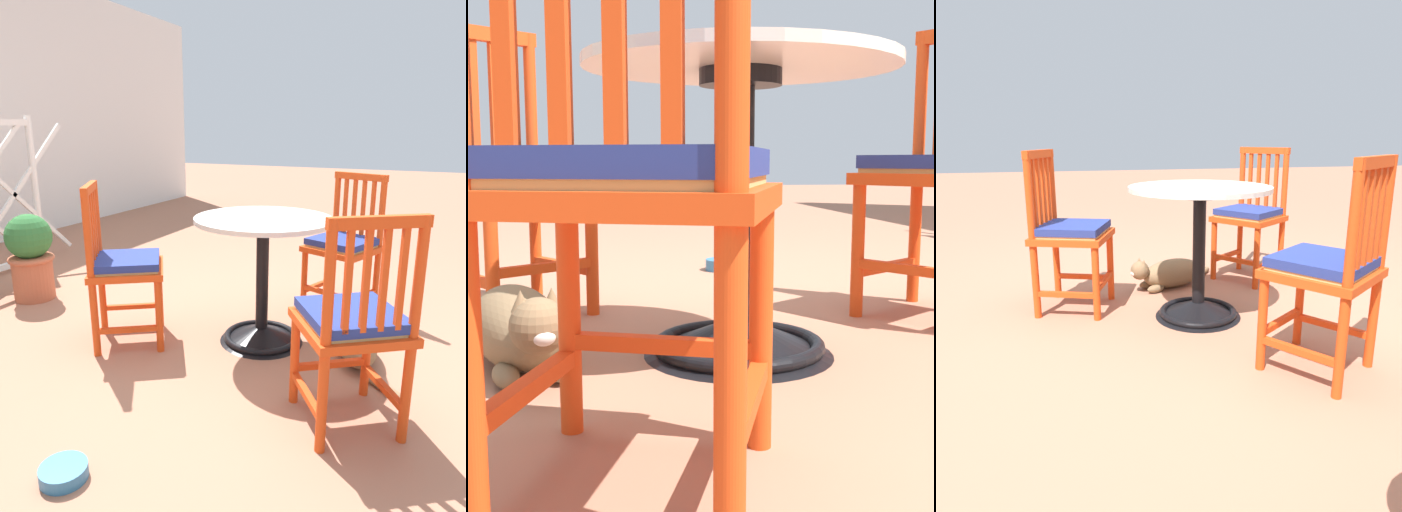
% 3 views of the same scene
% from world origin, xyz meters
% --- Properties ---
extents(ground_plane, '(24.00, 24.00, 0.00)m').
position_xyz_m(ground_plane, '(0.00, 0.00, 0.00)').
color(ground_plane, '#A36B51').
extents(cafe_table, '(0.76, 0.76, 0.73)m').
position_xyz_m(cafe_table, '(0.10, -0.03, 0.28)').
color(cafe_table, black).
rests_on(cafe_table, ground_plane).
extents(orange_chair_by_planter, '(0.51, 0.51, 0.91)m').
position_xyz_m(orange_chair_by_planter, '(0.78, -0.34, 0.45)').
color(orange_chair_by_planter, '#D64214').
rests_on(orange_chair_by_planter, ground_plane).
extents(orange_chair_facing_out, '(0.55, 0.55, 0.91)m').
position_xyz_m(orange_chair_facing_out, '(-0.23, 0.68, 0.45)').
color(orange_chair_facing_out, '#D64214').
rests_on(orange_chair_facing_out, ground_plane).
extents(orange_chair_at_corner, '(0.56, 0.56, 0.91)m').
position_xyz_m(orange_chair_at_corner, '(-0.47, -0.65, 0.45)').
color(orange_chair_at_corner, '#D64214').
rests_on(orange_chair_at_corner, ground_plane).
extents(tabby_cat, '(0.66, 0.45, 0.23)m').
position_xyz_m(tabby_cat, '(0.14, -0.57, 0.10)').
color(tabby_cat, brown).
rests_on(tabby_cat, ground_plane).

